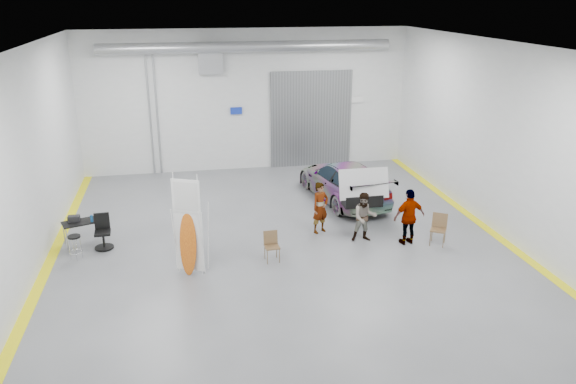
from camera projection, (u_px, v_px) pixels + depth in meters
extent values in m
plane|color=slate|center=(281.00, 241.00, 17.58)|extent=(16.00, 16.00, 0.00)
cube|color=silver|center=(29.00, 162.00, 15.31)|extent=(0.02, 16.00, 6.00)
cube|color=silver|center=(497.00, 138.00, 17.84)|extent=(0.02, 16.00, 6.00)
cube|color=silver|center=(247.00, 101.00, 23.97)|extent=(14.00, 0.02, 6.00)
cube|color=silver|center=(369.00, 275.00, 9.18)|extent=(14.00, 0.02, 6.00)
cube|color=silver|center=(281.00, 44.00, 15.57)|extent=(14.00, 16.00, 0.02)
cube|color=gray|center=(311.00, 119.00, 24.70)|extent=(3.60, 0.12, 4.20)
cube|color=gray|center=(210.00, 59.00, 23.02)|extent=(1.00, 0.50, 1.20)
cylinder|color=gray|center=(248.00, 47.00, 22.64)|extent=(11.90, 0.44, 0.44)
cube|color=#152EAC|center=(236.00, 111.00, 23.94)|extent=(0.50, 0.04, 0.30)
cube|color=white|center=(355.00, 100.00, 24.80)|extent=(0.70, 0.04, 0.25)
cylinder|color=gray|center=(157.00, 116.00, 23.38)|extent=(0.08, 0.08, 5.00)
cylinder|color=gray|center=(150.00, 116.00, 23.32)|extent=(0.08, 0.08, 5.00)
cube|color=yellow|center=(51.00, 260.00, 16.34)|extent=(0.30, 16.00, 0.01)
cube|color=yellow|center=(482.00, 225.00, 18.81)|extent=(0.30, 16.00, 0.01)
imported|color=silver|center=(344.00, 181.00, 20.93)|extent=(2.76, 5.26, 1.45)
imported|color=#826046|center=(320.00, 208.00, 18.01)|extent=(0.73, 0.64, 1.69)
imported|color=slate|center=(365.00, 217.00, 17.38)|extent=(0.83, 0.67, 1.58)
imported|color=#A14D35|center=(409.00, 217.00, 17.15)|extent=(1.08, 0.57, 1.78)
cube|color=white|center=(192.00, 241.00, 15.28)|extent=(0.76, 0.36, 1.75)
ellipsoid|color=orange|center=(192.00, 244.00, 15.23)|extent=(0.54, 0.41, 1.84)
cube|color=white|center=(189.00, 196.00, 14.82)|extent=(0.74, 0.35, 0.92)
cylinder|color=white|center=(178.00, 226.00, 15.06)|extent=(0.02, 0.02, 2.91)
cylinder|color=white|center=(204.00, 224.00, 15.18)|extent=(0.02, 0.02, 2.91)
cube|color=brown|center=(272.00, 247.00, 16.17)|extent=(0.44, 0.42, 0.04)
cube|color=brown|center=(271.00, 237.00, 16.26)|extent=(0.42, 0.11, 0.40)
cube|color=brown|center=(438.00, 230.00, 17.21)|extent=(0.62, 0.61, 0.04)
cube|color=brown|center=(436.00, 220.00, 17.32)|extent=(0.44, 0.32, 0.44)
cylinder|color=black|center=(74.00, 237.00, 16.18)|extent=(0.36, 0.36, 0.05)
torus|color=silver|center=(76.00, 252.00, 16.34)|extent=(0.38, 0.38, 0.02)
cylinder|color=gray|center=(64.00, 238.00, 16.99)|extent=(0.03, 0.03, 0.71)
cylinder|color=gray|center=(101.00, 235.00, 17.19)|extent=(0.03, 0.03, 0.71)
cylinder|color=gray|center=(67.00, 231.00, 17.45)|extent=(0.03, 0.03, 0.71)
cylinder|color=gray|center=(103.00, 229.00, 17.64)|extent=(0.03, 0.03, 0.71)
cube|color=black|center=(83.00, 222.00, 17.19)|extent=(1.31, 0.95, 0.04)
cylinder|color=#1A589D|center=(92.00, 218.00, 17.11)|extent=(0.08, 0.08, 0.22)
cube|color=black|center=(74.00, 219.00, 17.16)|extent=(0.35, 0.22, 0.18)
cylinder|color=black|center=(104.00, 247.00, 17.08)|extent=(0.57, 0.57, 0.04)
cylinder|color=black|center=(103.00, 240.00, 17.00)|extent=(0.06, 0.06, 0.49)
cube|color=black|center=(103.00, 233.00, 16.92)|extent=(0.49, 0.49, 0.07)
cube|color=black|center=(102.00, 221.00, 17.02)|extent=(0.45, 0.08, 0.51)
cube|color=silver|center=(364.00, 181.00, 18.59)|extent=(1.69, 1.03, 0.04)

